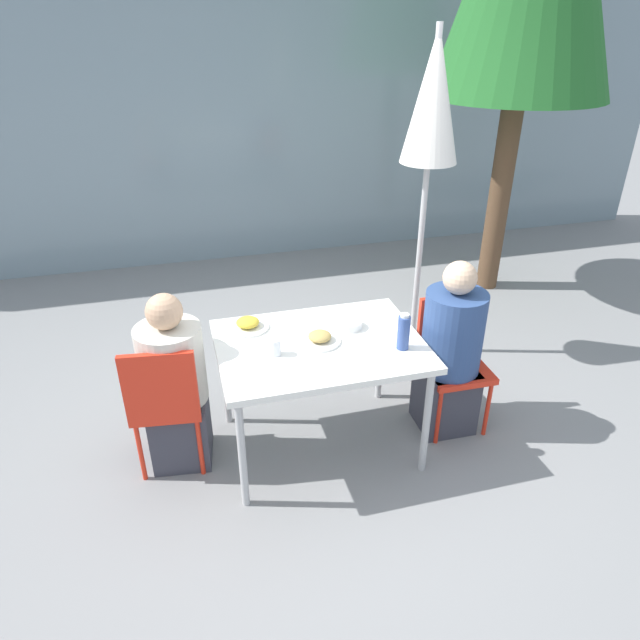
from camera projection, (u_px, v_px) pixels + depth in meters
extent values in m
plane|color=gray|center=(320.00, 443.00, 3.67)|extent=(24.00, 24.00, 0.00)
cube|color=gray|center=(234.00, 117.00, 5.86)|extent=(10.00, 0.20, 3.00)
cube|color=white|center=(320.00, 346.00, 3.32)|extent=(1.19, 0.89, 0.04)
cylinder|color=#B7B7B7|center=(242.00, 455.00, 3.05)|extent=(0.04, 0.04, 0.71)
cylinder|color=#B7B7B7|center=(427.00, 422.00, 3.30)|extent=(0.04, 0.04, 0.71)
cylinder|color=#B7B7B7|center=(225.00, 377.00, 3.70)|extent=(0.04, 0.04, 0.71)
cylinder|color=#B7B7B7|center=(380.00, 354.00, 3.95)|extent=(0.04, 0.04, 0.71)
cube|color=red|center=(168.00, 401.00, 3.36)|extent=(0.45, 0.45, 0.04)
cube|color=red|center=(160.00, 387.00, 3.09)|extent=(0.40, 0.09, 0.42)
cylinder|color=red|center=(148.00, 416.00, 3.59)|extent=(0.03, 0.03, 0.41)
cylinder|color=red|center=(203.00, 412.00, 3.63)|extent=(0.03, 0.03, 0.41)
cylinder|color=red|center=(141.00, 452.00, 3.30)|extent=(0.03, 0.03, 0.41)
cylinder|color=red|center=(200.00, 447.00, 3.34)|extent=(0.03, 0.03, 0.41)
cube|color=#383842|center=(181.00, 428.00, 3.46)|extent=(0.38, 0.38, 0.45)
cylinder|color=beige|center=(172.00, 364.00, 3.24)|extent=(0.38, 0.38, 0.47)
sphere|color=tan|center=(164.00, 312.00, 3.08)|extent=(0.20, 0.20, 0.20)
cube|color=red|center=(455.00, 369.00, 3.66)|extent=(0.41, 0.41, 0.04)
cube|color=red|center=(447.00, 325.00, 3.70)|extent=(0.40, 0.04, 0.42)
cylinder|color=red|center=(487.00, 409.00, 3.66)|extent=(0.03, 0.03, 0.41)
cylinder|color=red|center=(438.00, 417.00, 3.58)|extent=(0.03, 0.03, 0.41)
cylinder|color=red|center=(463.00, 380.00, 3.95)|extent=(0.03, 0.03, 0.41)
cylinder|color=red|center=(417.00, 387.00, 3.87)|extent=(0.03, 0.03, 0.41)
cube|color=#383842|center=(445.00, 396.00, 3.75)|extent=(0.34, 0.34, 0.45)
cylinder|color=navy|center=(453.00, 332.00, 3.51)|extent=(0.38, 0.38, 0.53)
sphere|color=beige|center=(460.00, 278.00, 3.34)|extent=(0.20, 0.20, 0.20)
cylinder|color=#333333|center=(411.00, 347.00, 4.67)|extent=(0.36, 0.36, 0.05)
cylinder|color=#BCBCBC|center=(423.00, 208.00, 4.12)|extent=(0.04, 0.04, 2.40)
cone|color=silver|center=(434.00, 96.00, 3.75)|extent=(0.40, 0.40, 0.87)
cylinder|color=white|center=(320.00, 341.00, 3.31)|extent=(0.24, 0.24, 0.01)
ellipsoid|color=tan|center=(320.00, 336.00, 3.30)|extent=(0.13, 0.13, 0.05)
cylinder|color=white|center=(248.00, 327.00, 3.46)|extent=(0.25, 0.25, 0.01)
ellipsoid|color=gold|center=(248.00, 322.00, 3.44)|extent=(0.14, 0.14, 0.06)
cylinder|color=#334C8E|center=(403.00, 333.00, 3.21)|extent=(0.07, 0.07, 0.20)
cylinder|color=white|center=(405.00, 316.00, 3.16)|extent=(0.05, 0.05, 0.02)
cylinder|color=white|center=(275.00, 347.00, 3.17)|extent=(0.07, 0.07, 0.10)
cylinder|color=white|center=(349.00, 324.00, 3.46)|extent=(0.16, 0.16, 0.05)
cylinder|color=brown|center=(499.00, 199.00, 5.37)|extent=(0.20, 0.20, 1.79)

